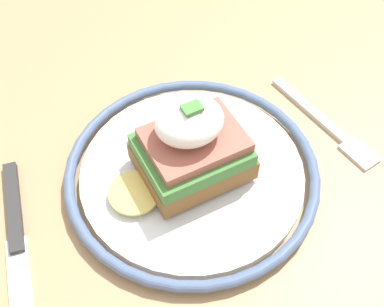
{
  "coord_description": "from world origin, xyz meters",
  "views": [
    {
      "loc": [
        0.13,
        0.27,
        1.12
      ],
      "look_at": [
        0.01,
        0.04,
        0.79
      ],
      "focal_mm": 45.0,
      "sensor_mm": 36.0,
      "label": 1
    }
  ],
  "objects_px": {
    "fork": "(327,125)",
    "knife": "(15,235)",
    "sandwich": "(191,146)",
    "plate": "(192,172)"
  },
  "relations": [
    {
      "from": "fork",
      "to": "knife",
      "type": "relative_size",
      "value": 0.74
    },
    {
      "from": "knife",
      "to": "sandwich",
      "type": "bearing_deg",
      "value": 174.81
    },
    {
      "from": "sandwich",
      "to": "knife",
      "type": "distance_m",
      "value": 0.17
    },
    {
      "from": "sandwich",
      "to": "plate",
      "type": "bearing_deg",
      "value": 178.3
    },
    {
      "from": "sandwich",
      "to": "fork",
      "type": "relative_size",
      "value": 0.9
    },
    {
      "from": "fork",
      "to": "sandwich",
      "type": "bearing_deg",
      "value": -3.22
    },
    {
      "from": "fork",
      "to": "knife",
      "type": "xyz_separation_m",
      "value": [
        0.31,
        -0.02,
        0.0
      ]
    },
    {
      "from": "fork",
      "to": "knife",
      "type": "distance_m",
      "value": 0.31
    },
    {
      "from": "sandwich",
      "to": "fork",
      "type": "distance_m",
      "value": 0.16
    },
    {
      "from": "plate",
      "to": "fork",
      "type": "xyz_separation_m",
      "value": [
        -0.15,
        0.01,
        -0.01
      ]
    }
  ]
}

